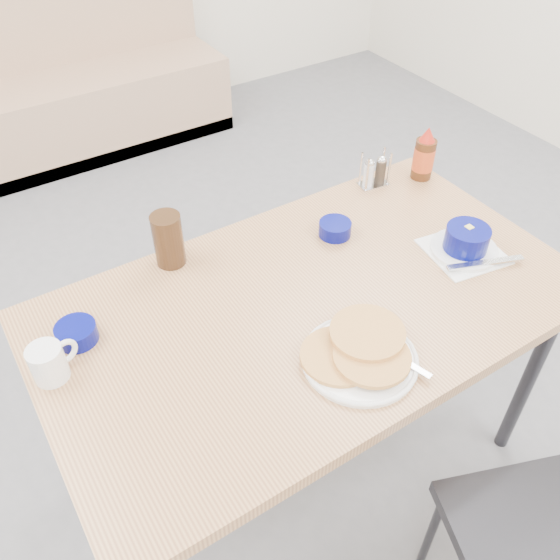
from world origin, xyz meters
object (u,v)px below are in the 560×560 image
syrup_bottle (424,156)px  pancake_plate (360,353)px  booth_bench (56,92)px  grits_setting (466,242)px  dining_table (312,317)px  condiment_caddy (374,174)px  butter_bowl (335,229)px  coffee_mug (49,362)px  creamer_bowl (77,333)px  amber_tumbler (168,240)px

syrup_bottle → pancake_plate: bearing=-142.4°
booth_bench → grits_setting: size_ratio=7.85×
dining_table → condiment_caddy: (0.48, 0.34, 0.10)m
syrup_bottle → booth_bench: bearing=105.9°
pancake_plate → syrup_bottle: 0.84m
condiment_caddy → grits_setting: bearing=-82.9°
grits_setting → butter_bowl: 0.37m
dining_table → butter_bowl: bearing=42.2°
booth_bench → coffee_mug: booth_bench is taller
dining_table → coffee_mug: (-0.64, 0.12, 0.11)m
coffee_mug → creamer_bowl: size_ratio=1.17×
coffee_mug → syrup_bottle: size_ratio=0.64×
dining_table → grits_setting: (0.47, -0.07, 0.10)m
coffee_mug → pancake_plate: bearing=-28.7°
condiment_caddy → booth_bench: bearing=110.3°
grits_setting → booth_bench: bearing=100.3°
coffee_mug → amber_tumbler: bearing=29.2°
amber_tumbler → syrup_bottle: 0.88m
booth_bench → dining_table: 2.56m
amber_tumbler → creamer_bowl: bearing=-155.3°
amber_tumbler → condiment_caddy: size_ratio=1.32×
butter_bowl → amber_tumbler: bearing=162.2°
pancake_plate → amber_tumbler: amber_tumbler is taller
butter_bowl → condiment_caddy: bearing=28.9°
pancake_plate → condiment_caddy: bearing=48.2°
coffee_mug → amber_tumbler: size_ratio=0.75×
pancake_plate → creamer_bowl: 0.68m
dining_table → butter_bowl: butter_bowl is taller
booth_bench → butter_bowl: 2.39m
dining_table → syrup_bottle: size_ratio=7.79×
dining_table → creamer_bowl: creamer_bowl is taller
grits_setting → creamer_bowl: size_ratio=2.45×
amber_tumbler → condiment_caddy: amber_tumbler is taller
dining_table → creamer_bowl: bearing=160.5°
amber_tumbler → grits_setting: bearing=-29.9°
grits_setting → amber_tumbler: size_ratio=1.57×
coffee_mug → butter_bowl: bearing=5.0°
booth_bench → butter_bowl: bearing=-84.8°
booth_bench → condiment_caddy: bearing=-77.7°
booth_bench → syrup_bottle: size_ratio=10.58×
booth_bench → grits_setting: 2.68m
creamer_bowl → butter_bowl: creamer_bowl is taller
pancake_plate → butter_bowl: pancake_plate is taller
butter_bowl → syrup_bottle: bearing=12.8°
pancake_plate → syrup_bottle: bearing=37.6°
butter_bowl → syrup_bottle: syrup_bottle is taller
coffee_mug → creamer_bowl: bearing=43.2°
grits_setting → creamer_bowl: (-1.03, 0.27, -0.01)m
booth_bench → dining_table: (0.00, -2.53, 0.35)m
creamer_bowl → condiment_caddy: condiment_caddy is taller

